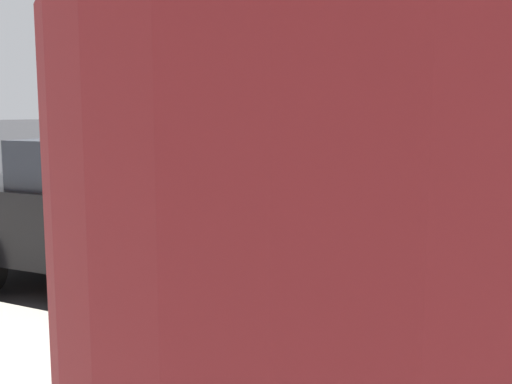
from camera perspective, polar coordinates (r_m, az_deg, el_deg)
ground_plane at (r=5.86m, az=14.53°, el=-9.39°), size 220.00×220.00×0.00m
parking_meter at (r=3.24m, az=0.65°, el=1.86°), size 0.21×0.19×1.59m
car_black at (r=5.67m, az=-9.15°, el=-1.79°), size 2.08×4.57×1.44m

